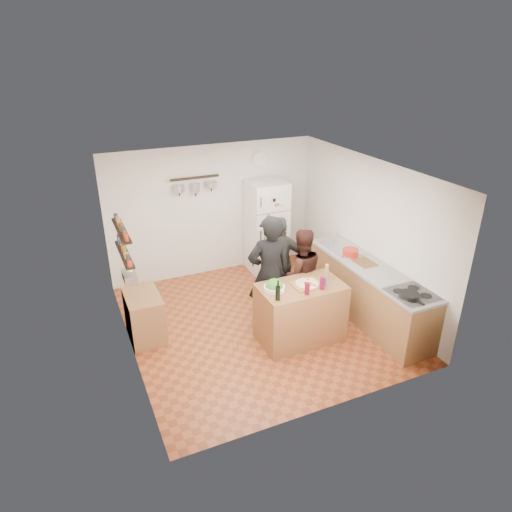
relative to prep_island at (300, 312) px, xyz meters
name	(u,v)px	position (x,y,z in m)	size (l,w,h in m)	color
room_shell	(249,243)	(-0.40, 1.03, 0.79)	(4.20, 4.20, 4.20)	brown
prep_island	(300,312)	(0.00, 0.00, 0.00)	(1.25, 0.72, 0.91)	brown
pizza_board	(307,285)	(0.08, -0.02, 0.47)	(0.42, 0.34, 0.02)	#9B6338
pizza	(307,284)	(0.08, -0.02, 0.48)	(0.34, 0.34, 0.02)	beige
salad_bowl	(274,288)	(-0.42, 0.05, 0.49)	(0.31, 0.31, 0.06)	white
wine_bottle	(278,293)	(-0.50, -0.22, 0.56)	(0.07, 0.07, 0.21)	black
wine_glass_near	(307,289)	(-0.05, -0.24, 0.54)	(0.07, 0.07, 0.17)	#5C071C
wine_glass_far	(322,283)	(0.22, -0.20, 0.55)	(0.07, 0.07, 0.18)	maroon
pepper_mill	(327,273)	(0.45, 0.05, 0.55)	(0.06, 0.06, 0.19)	#AE7A49
salt_canister	(324,282)	(0.30, -0.12, 0.52)	(0.07, 0.07, 0.12)	#1C3A9D
person_left	(269,274)	(-0.29, 0.49, 0.48)	(0.69, 0.45, 1.88)	black
person_center	(301,274)	(0.30, 0.56, 0.32)	(0.75, 0.59, 1.55)	black
person_back	(280,263)	(0.17, 1.03, 0.35)	(0.94, 0.39, 1.60)	#322F2D
counter_run	(368,293)	(1.30, 0.09, -0.01)	(0.63, 2.63, 0.90)	#9E7042
stove_top	(412,294)	(1.30, -0.86, 0.46)	(0.60, 0.62, 0.02)	white
skillet	(409,295)	(1.20, -0.90, 0.49)	(0.28, 0.28, 0.05)	black
sink	(341,247)	(1.30, 0.94, 0.46)	(0.50, 0.80, 0.03)	silver
cutting_board	(364,263)	(1.30, 0.26, 0.46)	(0.30, 0.40, 0.02)	olive
red_bowl	(350,252)	(1.25, 0.59, 0.52)	(0.26, 0.26, 0.11)	red
fridge	(266,227)	(0.55, 2.39, 0.45)	(0.70, 0.68, 1.80)	white
wall_clock	(259,159)	(0.55, 2.72, 1.69)	(0.30, 0.30, 0.03)	silver
spice_shelf_lower	(124,254)	(-2.33, 0.84, 1.04)	(0.12, 1.00, 0.03)	black
spice_shelf_upper	(121,230)	(-2.33, 0.84, 1.40)	(0.12, 1.00, 0.03)	black
produce_basket	(130,276)	(-2.30, 0.84, 0.69)	(0.18, 0.35, 0.14)	silver
side_table	(144,316)	(-2.14, 1.00, -0.09)	(0.50, 0.80, 0.73)	#91633C
pot_rack	(195,178)	(-0.75, 2.64, 1.49)	(0.90, 0.04, 0.04)	black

